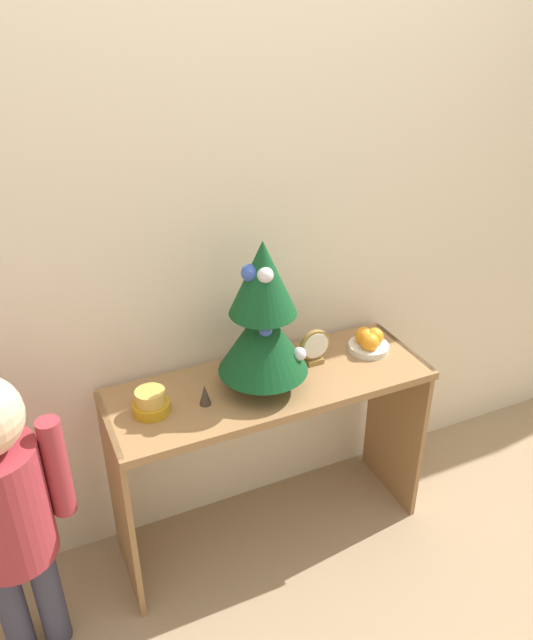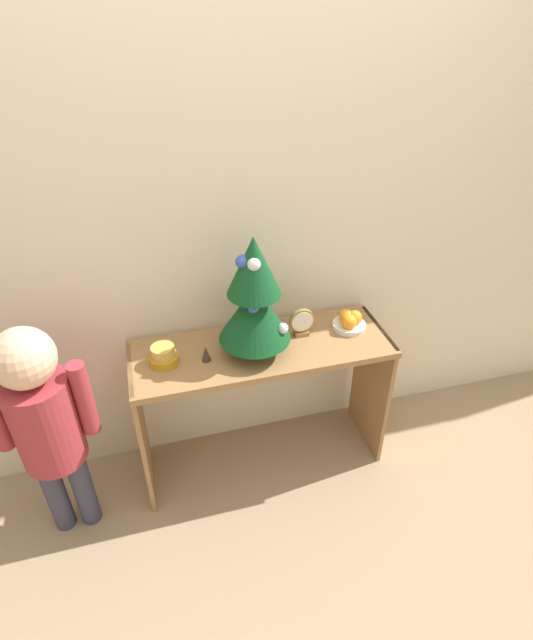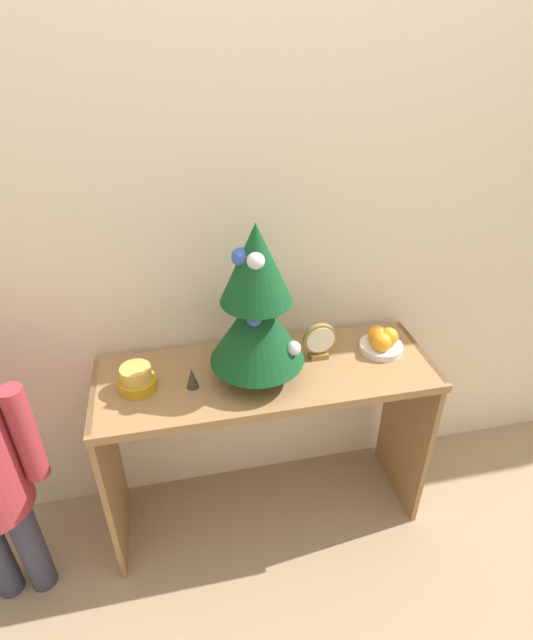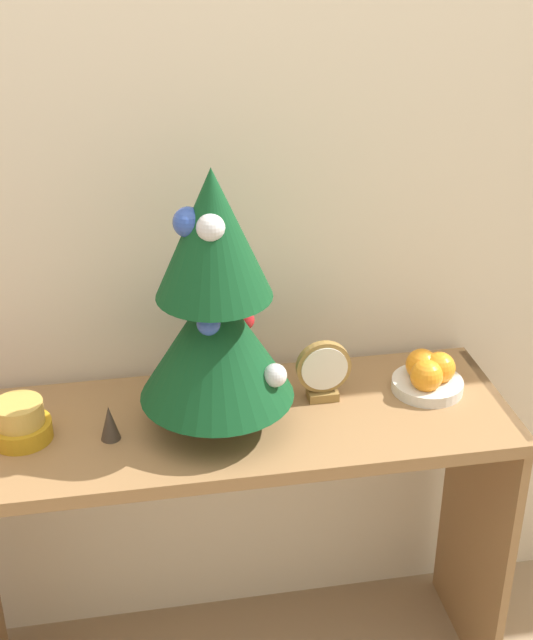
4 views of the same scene
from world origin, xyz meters
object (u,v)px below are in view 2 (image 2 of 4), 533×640
fruit_bowl (350,321)px  desk_clock (302,323)px  singing_bowl (163,356)px  mini_tree (254,298)px  child_figure (44,416)px  figurine (206,353)px

fruit_bowl → desk_clock: bearing=178.9°
singing_bowl → desk_clock: desk_clock is taller
mini_tree → singing_bowl: size_ratio=4.43×
singing_bowl → child_figure: child_figure is taller
figurine → singing_bowl: bearing=169.8°
figurine → child_figure: (-0.67, -0.11, -0.09)m
desk_clock → figurine: bearing=-171.1°
singing_bowl → figurine: singing_bowl is taller
singing_bowl → desk_clock: 0.63m
singing_bowl → child_figure: size_ratio=0.11×
singing_bowl → fruit_bowl: bearing=2.3°
fruit_bowl → singing_bowl: fruit_bowl is taller
fruit_bowl → child_figure: child_figure is taller
desk_clock → singing_bowl: bearing=-176.4°
mini_tree → singing_bowl: (-0.40, 0.02, -0.24)m
singing_bowl → child_figure: bearing=-164.1°
child_figure → fruit_bowl: bearing=7.3°
mini_tree → desk_clock: size_ratio=3.97×
mini_tree → singing_bowl: 0.46m
mini_tree → fruit_bowl: (0.47, 0.06, -0.24)m
mini_tree → fruit_bowl: bearing=6.7°
singing_bowl → figurine: bearing=-10.2°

